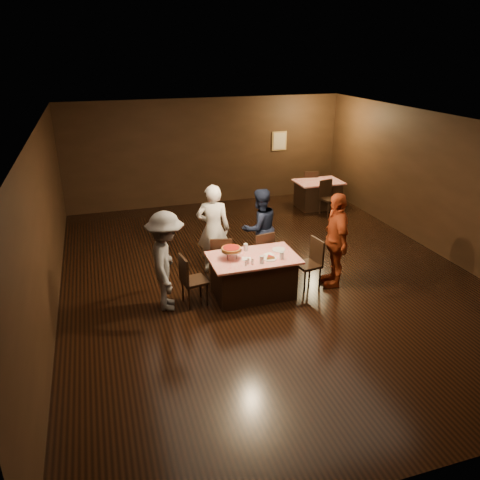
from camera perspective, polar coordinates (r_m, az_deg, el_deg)
name	(u,v)px	position (r m, az deg, el deg)	size (l,w,h in m)	color
room	(270,171)	(8.80, 3.64, 8.33)	(10.00, 10.04, 3.02)	black
main_table	(253,276)	(8.63, 1.61, -4.38)	(1.60, 1.00, 0.77)	red
back_table	(318,194)	(13.59, 9.46, 5.52)	(1.30, 0.90, 0.77)	#B10C0B
chair_far_left	(221,258)	(9.13, -2.29, -2.18)	(0.42, 0.42, 0.95)	black
chair_far_right	(260,253)	(9.35, 2.45, -1.57)	(0.42, 0.42, 0.95)	black
chair_end_left	(194,280)	(8.33, -5.58, -4.84)	(0.42, 0.42, 0.95)	black
chair_end_right	(308,264)	(8.97, 8.29, -2.88)	(0.42, 0.42, 0.95)	black
chair_back_near	(329,198)	(12.97, 10.86, 5.02)	(0.42, 0.42, 0.95)	black
chair_back_far	(309,186)	(14.08, 8.41, 6.57)	(0.42, 0.42, 0.95)	black
diner_white_jacket	(213,229)	(9.35, -3.28, 1.36)	(0.67, 0.44, 1.83)	white
diner_navy_hoodie	(260,228)	(9.61, 2.41, 1.46)	(0.81, 0.63, 1.67)	black
diner_grey_knit	(166,261)	(8.10, -8.97, -2.59)	(1.15, 0.66, 1.77)	slate
diner_red_shirt	(336,240)	(8.98, 11.57, 0.01)	(1.08, 0.45, 1.84)	maroon
pizza_stand	(231,249)	(8.32, -1.06, -1.13)	(0.38, 0.38, 0.22)	black
plate_with_slice	(270,258)	(8.38, 3.66, -2.17)	(0.25, 0.25, 0.06)	white
plate_empty	(279,250)	(8.77, 4.73, -1.17)	(0.25, 0.25, 0.01)	white
glass_front_left	(262,260)	(8.19, 2.66, -2.40)	(0.08, 0.08, 0.14)	silver
glass_front_right	(282,256)	(8.37, 5.12, -1.91)	(0.08, 0.08, 0.14)	silver
glass_back	(246,247)	(8.68, 0.69, -0.89)	(0.08, 0.08, 0.14)	silver
condiments	(249,262)	(8.14, 1.09, -2.69)	(0.17, 0.10, 0.09)	silver
napkin_center	(269,255)	(8.55, 3.54, -1.79)	(0.16, 0.16, 0.01)	white
napkin_left	(246,259)	(8.37, 0.78, -2.30)	(0.16, 0.16, 0.01)	white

